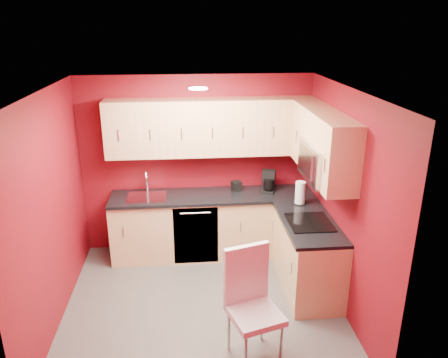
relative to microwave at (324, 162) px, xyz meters
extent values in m
plane|color=#4F4D4A|center=(-1.39, -0.20, -1.66)|extent=(3.20, 3.20, 0.00)
plane|color=white|center=(-1.39, -0.20, 0.84)|extent=(3.20, 3.20, 0.00)
plane|color=maroon|center=(-1.39, 1.30, -0.41)|extent=(3.20, 0.00, 3.20)
plane|color=maroon|center=(-1.39, -1.70, -0.41)|extent=(3.20, 0.00, 3.20)
plane|color=maroon|center=(-2.99, -0.20, -0.41)|extent=(0.00, 3.00, 3.00)
plane|color=maroon|center=(0.21, -0.20, -0.41)|extent=(0.00, 3.00, 3.00)
cube|color=tan|center=(-1.19, 1.00, -1.22)|extent=(2.80, 0.60, 0.87)
cube|color=tan|center=(-0.09, 0.05, -1.22)|extent=(0.60, 1.30, 0.87)
cube|color=black|center=(-1.19, 0.99, -0.77)|extent=(2.80, 0.63, 0.04)
cube|color=black|center=(-0.11, 0.04, -0.77)|extent=(0.63, 1.27, 0.04)
cube|color=tan|center=(-1.19, 1.13, 0.17)|extent=(2.80, 0.35, 0.75)
cube|color=tan|center=(0.03, 0.67, 0.17)|extent=(0.35, 0.57, 0.75)
cube|color=tan|center=(0.03, -0.49, 0.17)|extent=(0.35, 0.22, 0.75)
cube|color=tan|center=(0.03, 0.00, 0.38)|extent=(0.35, 0.76, 0.33)
cube|color=silver|center=(0.01, 0.00, 0.00)|extent=(0.40, 0.76, 0.42)
cube|color=black|center=(-0.18, 0.00, 0.00)|extent=(0.02, 0.62, 0.33)
cylinder|color=silver|center=(-0.20, -0.23, 0.00)|extent=(0.02, 0.02, 0.29)
cube|color=black|center=(-0.11, 0.00, -0.74)|extent=(0.50, 0.55, 0.01)
cube|color=silver|center=(-2.09, 0.98, -0.75)|extent=(0.52, 0.42, 0.02)
cylinder|color=silver|center=(-2.09, 1.18, -0.62)|extent=(0.02, 0.02, 0.26)
torus|color=silver|center=(-2.09, 1.11, -0.49)|extent=(0.02, 0.16, 0.16)
cylinder|color=silver|center=(-2.09, 1.04, -0.55)|extent=(0.02, 0.02, 0.12)
cube|color=black|center=(-1.44, 0.71, -1.22)|extent=(0.60, 0.02, 0.82)
cylinder|color=white|center=(-1.39, 0.10, 0.82)|extent=(0.20, 0.20, 0.01)
camera|label=1|loc=(-1.54, -4.56, 1.50)|focal=35.00mm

